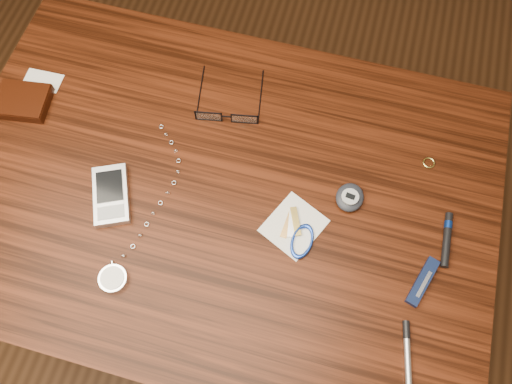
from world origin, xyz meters
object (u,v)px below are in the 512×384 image
at_px(silver_pen, 408,356).
at_px(wallet_and_card, 23,101).
at_px(pedometer, 350,197).
at_px(pocket_knife, 423,282).
at_px(eyeglasses, 227,115).
at_px(pocket_watch, 116,273).
at_px(notepad_keys, 298,234).
at_px(pda_phone, 111,195).
at_px(desk, 223,208).

bearing_deg(silver_pen, wallet_and_card, 160.86).
xyz_separation_m(pedometer, pocket_knife, (0.15, -0.12, -0.00)).
xyz_separation_m(eyeglasses, pedometer, (0.26, -0.11, -0.00)).
xyz_separation_m(pocket_watch, pocket_knife, (0.50, 0.12, -0.00)).
xyz_separation_m(pocket_watch, notepad_keys, (0.28, 0.15, -0.00)).
bearing_deg(pda_phone, pedometer, 14.52).
xyz_separation_m(notepad_keys, pocket_knife, (0.22, -0.03, 0.00)).
bearing_deg(wallet_and_card, silver_pen, -19.14).
height_order(eyeglasses, pocket_watch, eyeglasses).
height_order(wallet_and_card, pocket_watch, wallet_and_card).
height_order(pocket_watch, pedometer, pedometer).
distance_m(eyeglasses, pedometer, 0.28).
bearing_deg(pda_phone, wallet_and_card, 149.44).
distance_m(desk, wallet_and_card, 0.44).
bearing_deg(eyeglasses, pocket_knife, -28.67).
xyz_separation_m(wallet_and_card, pda_phone, (0.24, -0.14, -0.00)).
relative_size(pocket_knife, silver_pen, 0.70).
bearing_deg(pda_phone, eyeglasses, 54.24).
height_order(wallet_and_card, pedometer, pedometer).
bearing_deg(pda_phone, desk, 20.49).
height_order(desk, eyeglasses, eyeglasses).
bearing_deg(eyeglasses, silver_pen, -40.97).
bearing_deg(wallet_and_card, pda_phone, -30.56).
bearing_deg(pocket_watch, notepad_keys, 28.02).
xyz_separation_m(desk, silver_pen, (0.37, -0.20, 0.11)).
xyz_separation_m(pocket_watch, pda_phone, (-0.06, 0.13, 0.00)).
bearing_deg(pocket_knife, desk, 168.48).
xyz_separation_m(eyeglasses, pda_phone, (-0.15, -0.21, -0.00)).
height_order(desk, pedometer, pedometer).
distance_m(pedometer, notepad_keys, 0.11).
height_order(eyeglasses, pedometer, eyeglasses).
relative_size(eyeglasses, pocket_knife, 1.58).
relative_size(pocket_watch, pedometer, 5.26).
bearing_deg(desk, pocket_watch, -121.54).
relative_size(eyeglasses, pda_phone, 1.13).
height_order(wallet_and_card, pocket_knife, wallet_and_card).
xyz_separation_m(pocket_knife, silver_pen, (-0.01, -0.13, -0.00)).
bearing_deg(desk, pda_phone, -159.51).
xyz_separation_m(notepad_keys, silver_pen, (0.21, -0.15, 0.00)).
bearing_deg(pocket_watch, pocket_knife, 13.57).
xyz_separation_m(pda_phone, silver_pen, (0.55, -0.13, -0.00)).
height_order(eyeglasses, notepad_keys, eyeglasses).
xyz_separation_m(pedometer, silver_pen, (0.14, -0.24, -0.00)).
relative_size(pocket_watch, silver_pen, 2.54).
xyz_separation_m(desk, pocket_watch, (-0.12, -0.20, 0.11)).
distance_m(eyeglasses, pocket_knife, 0.46).
height_order(pocket_knife, silver_pen, pocket_knife).
relative_size(wallet_and_card, eyeglasses, 0.90).
height_order(wallet_and_card, notepad_keys, wallet_and_card).
bearing_deg(pedometer, pocket_watch, -146.13).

